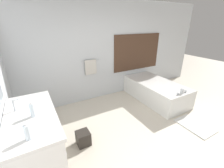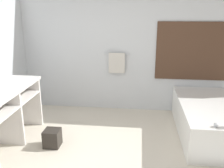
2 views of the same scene
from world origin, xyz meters
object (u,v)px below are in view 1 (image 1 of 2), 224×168
(bathtub, at_px, (155,90))
(water_bottle_2, at_px, (32,110))
(waste_bin, at_px, (83,138))
(water_bottle_1, at_px, (27,132))

(bathtub, distance_m, water_bottle_2, 3.29)
(waste_bin, bearing_deg, water_bottle_2, -172.72)
(water_bottle_1, bearing_deg, waste_bin, 35.66)
(water_bottle_1, relative_size, waste_bin, 0.78)
(bathtub, height_order, waste_bin, bathtub)
(water_bottle_1, relative_size, water_bottle_2, 0.97)
(bathtub, relative_size, water_bottle_1, 8.99)
(bathtub, distance_m, water_bottle_1, 3.49)
(bathtub, xyz_separation_m, water_bottle_2, (-3.12, -0.75, 0.71))
(waste_bin, bearing_deg, water_bottle_1, -144.34)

